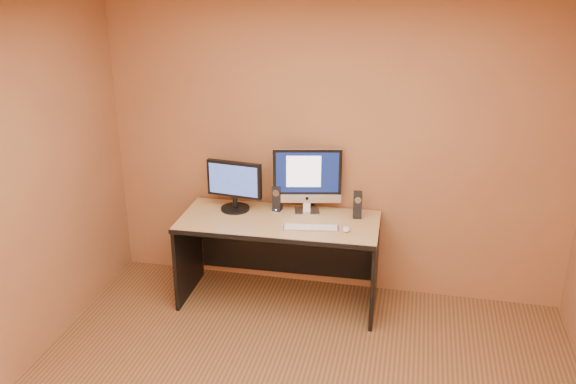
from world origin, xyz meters
name	(u,v)px	position (x,y,z in m)	size (l,w,h in m)	color
walls	(282,252)	(0.00, 0.00, 1.30)	(4.00, 4.00, 2.60)	#97613D
ceiling	(281,7)	(0.00, 0.00, 2.60)	(4.00, 4.00, 0.00)	white
desk	(279,261)	(-0.40, 1.60, 0.39)	(1.67, 0.73, 0.77)	tan
imac	(307,180)	(-0.20, 1.83, 1.06)	(0.59, 0.22, 0.57)	silver
second_monitor	(235,186)	(-0.82, 1.74, 0.99)	(0.50, 0.25, 0.44)	black
speaker_left	(277,198)	(-0.46, 1.80, 0.89)	(0.07, 0.07, 0.23)	black
speaker_right	(358,205)	(0.24, 1.80, 0.89)	(0.07, 0.07, 0.23)	black
keyboard	(311,228)	(-0.10, 1.49, 0.78)	(0.45, 0.12, 0.02)	#B7B7BC
mouse	(346,229)	(0.18, 1.50, 0.79)	(0.06, 0.11, 0.04)	silver
cable_a	(316,207)	(-0.14, 1.93, 0.77)	(0.01, 0.01, 0.23)	black
cable_b	(309,206)	(-0.20, 1.94, 0.77)	(0.01, 0.01, 0.19)	black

